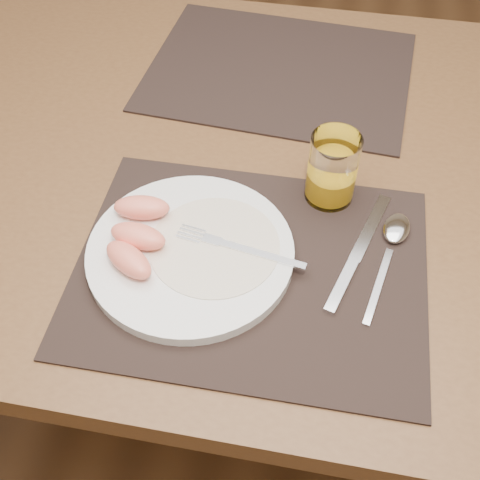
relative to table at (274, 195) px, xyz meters
name	(u,v)px	position (x,y,z in m)	size (l,w,h in m)	color
ground	(262,382)	(0.00, 0.00, -0.67)	(5.00, 5.00, 0.00)	#54351C
table	(274,195)	(0.00, 0.00, 0.00)	(1.40, 0.90, 0.75)	brown
placemat_near	(251,269)	(0.00, -0.22, 0.09)	(0.45, 0.35, 0.00)	black
placemat_far	(279,71)	(-0.03, 0.22, 0.09)	(0.45, 0.35, 0.00)	black
plate	(191,252)	(-0.08, -0.22, 0.10)	(0.27, 0.27, 0.02)	white
plate_dressing	(214,246)	(-0.05, -0.21, 0.10)	(0.17, 0.17, 0.00)	white
fork	(229,245)	(-0.03, -0.20, 0.11)	(0.17, 0.05, 0.00)	silver
knife	(354,260)	(0.13, -0.19, 0.09)	(0.08, 0.22, 0.01)	silver
spoon	(394,236)	(0.18, -0.14, 0.09)	(0.06, 0.19, 0.01)	silver
juice_glass	(332,172)	(0.09, -0.07, 0.13)	(0.07, 0.07, 0.10)	white
grapefruit_wedges	(136,234)	(-0.15, -0.22, 0.12)	(0.09, 0.15, 0.03)	#FF8568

